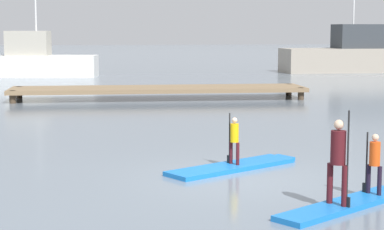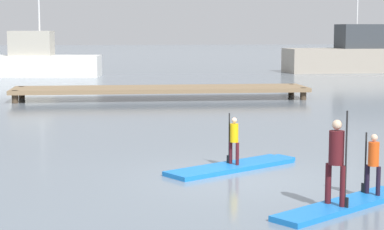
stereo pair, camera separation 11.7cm
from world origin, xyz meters
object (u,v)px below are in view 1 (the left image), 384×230
object	(u,v)px
paddleboard_near	(234,166)
paddler_child_solo	(234,138)
paddler_adult	(338,156)
paddleboard_far	(347,204)
paddler_child_front	(374,160)
fishing_boat_white_large	(359,55)
motor_boat_small_navy	(32,61)

from	to	relation	value
paddleboard_near	paddler_child_solo	distance (m)	0.66
paddler_adult	paddleboard_near	bearing A→B (deg)	107.09
paddleboard_far	paddler_adult	bearing A→B (deg)	-142.96
paddler_child_front	fishing_boat_white_large	size ratio (longest dim) A/B	0.10
paddler_adult	fishing_boat_white_large	world-z (taller)	fishing_boat_white_large
paddleboard_near	fishing_boat_white_large	bearing A→B (deg)	65.40
paddler_adult	motor_boat_small_navy	world-z (taller)	motor_boat_small_navy
paddleboard_far	paddleboard_near	bearing A→B (deg)	111.59
paddler_child_solo	paddleboard_far	xyz separation A→B (m)	(1.43, -3.62, -0.66)
paddleboard_near	paddleboard_far	size ratio (longest dim) A/B	1.06
fishing_boat_white_large	motor_boat_small_navy	xyz separation A→B (m)	(-23.38, -2.29, -0.22)
paddleboard_far	fishing_boat_white_large	size ratio (longest dim) A/B	0.28
paddleboard_near	motor_boat_small_navy	distance (m)	32.33
paddler_child_front	paddleboard_far	bearing A→B (deg)	-143.52
paddler_child_solo	paddler_adult	bearing A→B (deg)	-72.98
paddler_adult	paddler_child_front	world-z (taller)	paddler_adult
paddler_child_solo	paddleboard_far	size ratio (longest dim) A/B	0.37
paddler_child_solo	paddler_child_front	size ratio (longest dim) A/B	1.01
paddleboard_far	motor_boat_small_navy	bearing A→B (deg)	105.10
motor_boat_small_navy	paddler_child_solo	bearing A→B (deg)	-75.67
paddleboard_near	paddler_child_solo	bearing A→B (deg)	86.96
paddler_child_solo	paddleboard_near	bearing A→B (deg)	-93.04
paddler_adult	motor_boat_small_navy	xyz separation A→B (m)	(-9.16, 35.11, 0.07)
fishing_boat_white_large	paddler_adult	bearing A→B (deg)	-110.81
paddleboard_far	fishing_boat_white_large	distance (m)	39.76
paddler_child_front	motor_boat_small_navy	bearing A→B (deg)	106.34
paddler_child_front	paddleboard_near	bearing A→B (deg)	124.05
paddler_adult	paddler_child_front	distance (m)	1.18
paddleboard_far	paddler_adult	size ratio (longest dim) A/B	1.85
paddleboard_far	fishing_boat_white_large	bearing A→B (deg)	69.44
paddler_child_front	fishing_boat_white_large	world-z (taller)	fishing_boat_white_large
paddleboard_near	motor_boat_small_navy	bearing A→B (deg)	104.32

